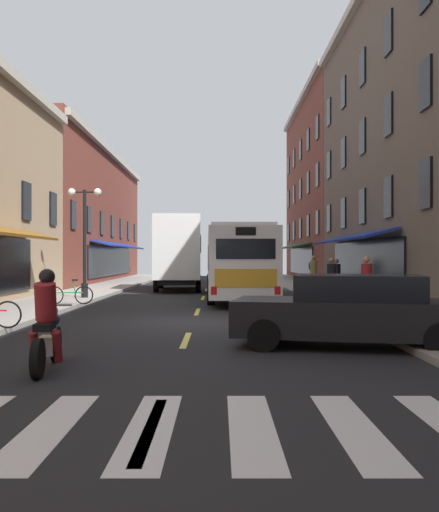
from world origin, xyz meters
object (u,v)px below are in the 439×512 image
at_px(pedestrian_mid, 330,278).
at_px(street_lamp_twin, 84,237).
at_px(sedan_near, 186,272).
at_px(motorcycle_rider, 46,327).
at_px(sedan_mid, 350,311).
at_px(bicycle_near, 68,294).
at_px(pedestrian_rear, 336,276).
at_px(pedestrian_far, 365,281).
at_px(box_truck, 177,254).
at_px(pedestrian_near, 312,272).
at_px(transit_bus, 236,262).

bearing_deg(pedestrian_mid, street_lamp_twin, 134.38).
bearing_deg(sedan_near, motorcycle_rider, -90.73).
height_order(sedan_mid, pedestrian_mid, pedestrian_mid).
relative_size(sedan_mid, bicycle_near, 2.90).
bearing_deg(motorcycle_rider, street_lamp_twin, 101.13).
distance_m(pedestrian_rear, street_lamp_twin, 11.93).
distance_m(sedan_near, pedestrian_far, 23.82).
xyz_separation_m(sedan_near, motorcycle_rider, (-0.42, -32.71, -0.03)).
bearing_deg(box_truck, street_lamp_twin, -114.68).
bearing_deg(sedan_mid, pedestrian_far, 73.30).
xyz_separation_m(pedestrian_mid, pedestrian_rear, (1.03, 3.91, -0.04)).
bearing_deg(pedestrian_near, motorcycle_rider, 54.13).
height_order(transit_bus, box_truck, box_truck).
height_order(sedan_mid, bicycle_near, sedan_mid).
distance_m(pedestrian_far, street_lamp_twin, 11.83).
height_order(bicycle_near, pedestrian_mid, pedestrian_mid).
relative_size(transit_bus, pedestrian_near, 6.17).
relative_size(pedestrian_near, street_lamp_twin, 0.39).
relative_size(pedestrian_near, pedestrian_far, 1.03).
bearing_deg(sedan_mid, sedan_near, 99.54).
xyz_separation_m(transit_bus, sedan_mid, (1.92, -13.41, -0.88)).
distance_m(sedan_mid, pedestrian_rear, 15.88).
xyz_separation_m(bicycle_near, pedestrian_near, (10.30, 8.86, 0.59)).
xyz_separation_m(bicycle_near, pedestrian_far, (10.46, -1.15, 0.53)).
height_order(pedestrian_near, pedestrian_far, pedestrian_near).
distance_m(sedan_mid, pedestrian_far, 8.08).
distance_m(pedestrian_mid, street_lamp_twin, 10.49).
relative_size(sedan_near, motorcycle_rider, 2.31).
bearing_deg(transit_bus, bicycle_near, -143.93).
bearing_deg(pedestrian_near, sedan_mid, 68.11).
bearing_deg(street_lamp_twin, bicycle_near, -85.38).
bearing_deg(bicycle_near, pedestrian_rear, 31.26).
height_order(transit_bus, pedestrian_rear, transit_bus).
xyz_separation_m(motorcycle_rider, pedestrian_near, (7.69, 20.08, 0.39)).
height_order(bicycle_near, pedestrian_near, pedestrian_near).
distance_m(bicycle_near, pedestrian_rear, 12.97).
distance_m(transit_bus, pedestrian_rear, 5.38).
relative_size(transit_bus, box_truck, 1.55).
bearing_deg(motorcycle_rider, box_truck, 88.64).
xyz_separation_m(motorcycle_rider, bicycle_near, (-2.62, 11.22, -0.21)).
bearing_deg(bicycle_near, box_truck, 74.01).
relative_size(box_truck, pedestrian_far, 4.13).
xyz_separation_m(pedestrian_mid, pedestrian_far, (0.42, -3.96, 0.03)).
distance_m(box_truck, bicycle_near, 11.52).
bearing_deg(pedestrian_mid, transit_bus, 114.18).
relative_size(transit_bus, motorcycle_rider, 5.36).
distance_m(sedan_near, pedestrian_rear, 16.81).
height_order(pedestrian_near, street_lamp_twin, street_lamp_twin).
relative_size(sedan_near, bicycle_near, 2.80).
bearing_deg(pedestrian_rear, transit_bus, -159.36).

